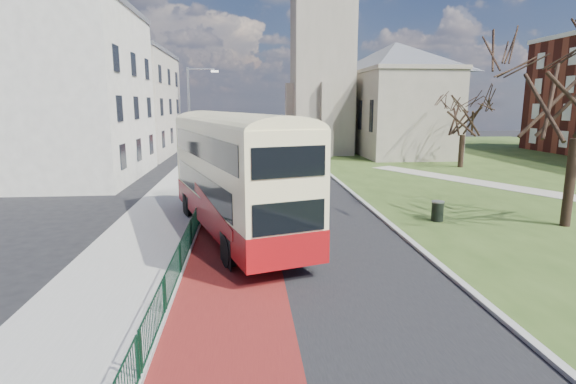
{
  "coord_description": "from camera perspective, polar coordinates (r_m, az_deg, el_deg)",
  "views": [
    {
      "loc": [
        -0.67,
        -13.79,
        5.7
      ],
      "look_at": [
        1.08,
        4.93,
        2.0
      ],
      "focal_mm": 28.0,
      "sensor_mm": 36.0,
      "label": 1
    }
  ],
  "objects": [
    {
      "name": "gothic_church",
      "position": [
        53.97,
        9.41,
        18.9
      ],
      "size": [
        16.38,
        18.0,
        40.0
      ],
      "color": "gray",
      "rests_on": "ground"
    },
    {
      "name": "kerb_west",
      "position": [
        34.34,
        -9.17,
        1.54
      ],
      "size": [
        0.25,
        120.0,
        0.13
      ],
      "primitive_type": "cube",
      "color": "#999993",
      "rests_on": "ground"
    },
    {
      "name": "grass_green",
      "position": [
        44.99,
        31.09,
        2.27
      ],
      "size": [
        40.0,
        80.0,
        0.04
      ],
      "primitive_type": "cube",
      "color": "#304819",
      "rests_on": "ground"
    },
    {
      "name": "kerb_east",
      "position": [
        36.86,
        5.3,
        2.28
      ],
      "size": [
        0.25,
        80.0,
        0.13
      ],
      "primitive_type": "cube",
      "color": "#999993",
      "rests_on": "ground"
    },
    {
      "name": "ground",
      "position": [
        14.94,
        -2.43,
        -11.31
      ],
      "size": [
        160.0,
        160.0,
        0.0
      ],
      "primitive_type": "plane",
      "color": "black",
      "rests_on": "ground"
    },
    {
      "name": "street_block_far",
      "position": [
        53.48,
        -20.13,
        10.53
      ],
      "size": [
        10.3,
        16.3,
        11.5
      ],
      "color": "#BBAF9E",
      "rests_on": "ground"
    },
    {
      "name": "bus_lane",
      "position": [
        34.27,
        -6.16,
        1.5
      ],
      "size": [
        3.4,
        120.0,
        0.01
      ],
      "primitive_type": "cube",
      "color": "#591414",
      "rests_on": "ground"
    },
    {
      "name": "road_carriageway",
      "position": [
        34.34,
        -1.65,
        1.57
      ],
      "size": [
        9.0,
        120.0,
        0.01
      ],
      "primitive_type": "cube",
      "color": "black",
      "rests_on": "ground"
    },
    {
      "name": "streetlamp",
      "position": [
        32.02,
        -12.09,
        8.9
      ],
      "size": [
        2.13,
        0.18,
        8.0
      ],
      "color": "gray",
      "rests_on": "pavement_west"
    },
    {
      "name": "pedestrian_railing",
      "position": [
        18.66,
        -12.21,
        -5.14
      ],
      "size": [
        0.07,
        24.0,
        1.12
      ],
      "color": "#0B311E",
      "rests_on": "ground"
    },
    {
      "name": "pavement_west",
      "position": [
        34.53,
        -12.48,
        1.46
      ],
      "size": [
        4.0,
        120.0,
        0.12
      ],
      "primitive_type": "cube",
      "color": "gray",
      "rests_on": "ground"
    },
    {
      "name": "bus",
      "position": [
        19.44,
        -6.91,
        2.84
      ],
      "size": [
        6.39,
        12.54,
        5.12
      ],
      "rotation": [
        0.0,
        0.0,
        0.3
      ],
      "color": "maroon",
      "rests_on": "ground"
    },
    {
      "name": "street_block_near",
      "position": [
        38.2,
        -26.31,
        11.22
      ],
      "size": [
        10.3,
        14.3,
        13.0
      ],
      "color": "beige",
      "rests_on": "ground"
    },
    {
      "name": "litter_bin",
      "position": [
        23.21,
        18.45,
        -2.3
      ],
      "size": [
        0.75,
        0.75,
        0.99
      ],
      "rotation": [
        0.0,
        0.0,
        -0.23
      ],
      "color": "black",
      "rests_on": "grass_green"
    },
    {
      "name": "winter_tree_far",
      "position": [
        43.49,
        21.49,
        9.76
      ],
      "size": [
        5.9,
        5.9,
        7.52
      ],
      "rotation": [
        0.0,
        0.0,
        0.17
      ],
      "color": "black",
      "rests_on": "grass_green"
    }
  ]
}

